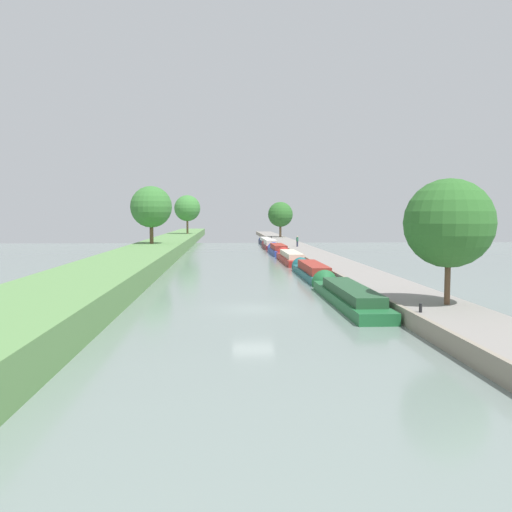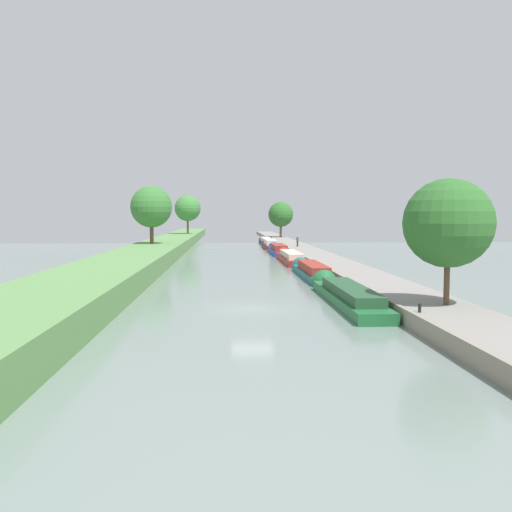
{
  "view_description": "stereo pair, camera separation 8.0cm",
  "coord_description": "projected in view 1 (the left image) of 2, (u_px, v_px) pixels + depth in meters",
  "views": [
    {
      "loc": [
        -1.66,
        -32.76,
        5.69
      ],
      "look_at": [
        1.87,
        29.94,
        1.0
      ],
      "focal_mm": 38.32,
      "sensor_mm": 36.0,
      "label": 1
    },
    {
      "loc": [
        -1.58,
        -32.76,
        5.69
      ],
      "look_at": [
        1.87,
        29.94,
        1.0
      ],
      "focal_mm": 38.32,
      "sensor_mm": 36.0,
      "label": 2
    }
  ],
  "objects": [
    {
      "name": "ground_plane",
      "position": [
        253.0,
        309.0,
        33.13
      ],
      "size": [
        160.0,
        160.0,
        0.0
      ],
      "primitive_type": "plane",
      "color": "slate"
    },
    {
      "name": "left_grassy_bank",
      "position": [
        66.0,
        296.0,
        32.44
      ],
      "size": [
        6.81,
        260.0,
        1.75
      ],
      "color": "#5B894C",
      "rests_on": "ground_plane"
    },
    {
      "name": "right_towpath",
      "position": [
        412.0,
        301.0,
        33.65
      ],
      "size": [
        4.23,
        260.0,
        0.86
      ],
      "color": "gray",
      "rests_on": "ground_plane"
    },
    {
      "name": "stone_quay",
      "position": [
        377.0,
        301.0,
        33.53
      ],
      "size": [
        0.25,
        260.0,
        0.91
      ],
      "color": "gray",
      "rests_on": "ground_plane"
    },
    {
      "name": "narrowboat_green",
      "position": [
        345.0,
        294.0,
        35.96
      ],
      "size": [
        2.19,
        15.66,
        2.08
      ],
      "color": "#1E6033",
      "rests_on": "ground_plane"
    },
    {
      "name": "narrowboat_teal",
      "position": [
        311.0,
        271.0,
        50.92
      ],
      "size": [
        2.02,
        14.09,
        1.99
      ],
      "color": "#195B60",
      "rests_on": "ground_plane"
    },
    {
      "name": "narrowboat_red",
      "position": [
        290.0,
        257.0,
        67.02
      ],
      "size": [
        2.14,
        15.46,
        2.03
      ],
      "color": "maroon",
      "rests_on": "ground_plane"
    },
    {
      "name": "narrowboat_blue",
      "position": [
        278.0,
        250.0,
        81.08
      ],
      "size": [
        2.13,
        13.37,
        2.09
      ],
      "color": "#283D93",
      "rests_on": "ground_plane"
    },
    {
      "name": "narrowboat_maroon",
      "position": [
        270.0,
        245.0,
        94.89
      ],
      "size": [
        2.2,
        11.79,
        2.25
      ],
      "color": "maroon",
      "rests_on": "ground_plane"
    },
    {
      "name": "narrowboat_navy",
      "position": [
        265.0,
        241.0,
        108.13
      ],
      "size": [
        1.86,
        15.57,
        1.89
      ],
      "color": "#141E42",
      "rests_on": "ground_plane"
    },
    {
      "name": "tree_rightbank_near",
      "position": [
        449.0,
        223.0,
        29.28
      ],
      "size": [
        4.81,
        4.81,
        6.81
      ],
      "color": "brown",
      "rests_on": "right_towpath"
    },
    {
      "name": "tree_rightbank_midnear",
      "position": [
        280.0,
        214.0,
        120.91
      ],
      "size": [
        5.52,
        5.52,
        7.79
      ],
      "color": "brown",
      "rests_on": "right_towpath"
    },
    {
      "name": "tree_leftbank_downstream",
      "position": [
        187.0,
        208.0,
        116.19
      ],
      "size": [
        5.53,
        5.53,
        8.22
      ],
      "color": "brown",
      "rests_on": "left_grassy_bank"
    },
    {
      "name": "tree_leftbank_upstream",
      "position": [
        151.0,
        207.0,
        75.3
      ],
      "size": [
        5.73,
        5.73,
        7.97
      ],
      "color": "brown",
      "rests_on": "left_grassy_bank"
    },
    {
      "name": "person_walking",
      "position": [
        297.0,
        241.0,
        84.28
      ],
      "size": [
        0.34,
        0.34,
        1.66
      ],
      "color": "#282D42",
      "rests_on": "right_towpath"
    },
    {
      "name": "mooring_bollard_near",
      "position": [
        421.0,
        308.0,
        27.18
      ],
      "size": [
        0.16,
        0.16,
        0.45
      ],
      "color": "black",
      "rests_on": "right_towpath"
    },
    {
      "name": "mooring_bollard_far",
      "position": [
        271.0,
        237.0,
        115.3
      ],
      "size": [
        0.16,
        0.16,
        0.45
      ],
      "color": "black",
      "rests_on": "right_towpath"
    }
  ]
}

